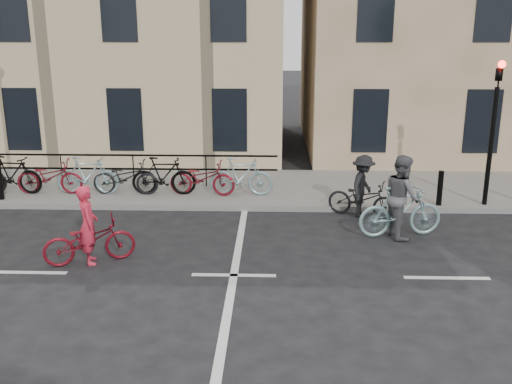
{
  "coord_description": "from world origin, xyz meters",
  "views": [
    {
      "loc": [
        0.74,
        -9.94,
        4.44
      ],
      "look_at": [
        0.36,
        1.95,
        1.1
      ],
      "focal_mm": 40.0,
      "sensor_mm": 36.0,
      "label": 1
    }
  ],
  "objects_px": {
    "cyclist_grey": "(401,204)",
    "cyclist_dark": "(362,193)",
    "traffic_light": "(494,115)",
    "cyclist_pink": "(89,236)"
  },
  "relations": [
    {
      "from": "traffic_light",
      "to": "cyclist_grey",
      "type": "relative_size",
      "value": 1.95
    },
    {
      "from": "cyclist_pink",
      "to": "cyclist_dark",
      "type": "relative_size",
      "value": 1.02
    },
    {
      "from": "cyclist_grey",
      "to": "cyclist_dark",
      "type": "distance_m",
      "value": 1.56
    },
    {
      "from": "traffic_light",
      "to": "cyclist_pink",
      "type": "xyz_separation_m",
      "value": [
        -9.1,
        -3.8,
        -1.9
      ]
    },
    {
      "from": "traffic_light",
      "to": "cyclist_pink",
      "type": "relative_size",
      "value": 2.07
    },
    {
      "from": "cyclist_pink",
      "to": "cyclist_grey",
      "type": "xyz_separation_m",
      "value": [
        6.48,
        1.73,
        0.21
      ]
    },
    {
      "from": "cyclist_grey",
      "to": "cyclist_dark",
      "type": "height_order",
      "value": "cyclist_grey"
    },
    {
      "from": "cyclist_dark",
      "to": "cyclist_pink",
      "type": "bearing_deg",
      "value": 143.94
    },
    {
      "from": "traffic_light",
      "to": "cyclist_dark",
      "type": "distance_m",
      "value": 3.8
    },
    {
      "from": "cyclist_grey",
      "to": "cyclist_dark",
      "type": "xyz_separation_m",
      "value": [
        -0.64,
        1.41,
        -0.14
      ]
    }
  ]
}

